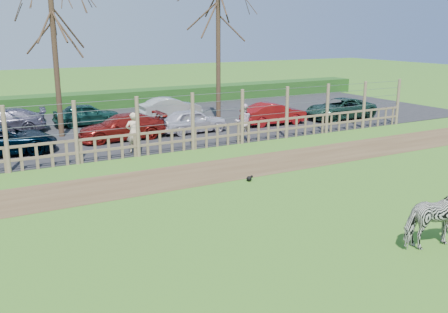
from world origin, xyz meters
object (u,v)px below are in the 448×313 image
visitor_a (134,133)px  car_9 (3,121)px  car_6 (340,109)px  tree_mid (54,35)px  car_2 (3,140)px  car_11 (171,108)px  car_4 (193,121)px  car_5 (274,114)px  visitor_b (243,122)px  crow (249,178)px  tree_right (218,27)px  car_10 (87,114)px  zebra (438,218)px  car_3 (122,127)px

visitor_a → car_9: 8.39m
car_6 → car_9: bearing=-105.6°
tree_mid → visitor_a: tree_mid is taller
car_2 → car_11: same height
tree_mid → car_4: (6.04, -2.25, -4.23)m
car_5 → car_6: (4.38, -0.41, 0.00)m
visitor_b → car_2: visitor_b is taller
crow → car_5: car_5 is taller
visitor_a → car_6: bearing=-162.4°
tree_right → car_10: 8.71m
car_4 → car_9: (-8.43, 4.46, 0.00)m
zebra → visitor_b: bearing=-6.5°
crow → car_2: car_2 is taller
zebra → car_3: zebra is taller
visitor_b → car_10: size_ratio=0.49×
zebra → car_6: bearing=-31.4°
tree_mid → car_9: bearing=137.4°
crow → car_9: car_9 is taller
car_10 → car_11: bearing=-88.5°
visitor_b → crow: bearing=73.0°
visitor_a → car_9: (-4.40, 7.14, -0.26)m
visitor_b → car_5: size_ratio=0.47×
car_5 → car_2: bearing=94.1°
visitor_b → crow: (-3.17, -5.68, -0.80)m
visitor_a → car_3: visitor_a is taller
visitor_a → car_10: bearing=-80.1°
zebra → car_4: zebra is taller
tree_mid → tree_right: bearing=3.2°
crow → car_9: bearing=117.0°
tree_mid → car_6: (15.27, -2.83, -4.23)m
visitor_b → car_5: visitor_b is taller
zebra → car_11: (1.50, 19.81, -0.10)m
tree_right → car_4: (-2.96, -2.75, -4.60)m
tree_mid → car_6: 16.09m
car_9 → car_10: 4.23m
crow → car_10: bearing=100.2°
visitor_a → car_9: bearing=-49.8°
tree_mid → car_2: 5.71m
visitor_b → car_9: size_ratio=0.42×
visitor_a → crow: (2.17, -5.76, -0.80)m
car_5 → car_4: bearing=91.6°
car_4 → visitor_b: bearing=-155.7°
car_3 → car_10: size_ratio=1.17×
zebra → car_9: (-7.67, 19.69, -0.10)m
car_3 → car_4: size_ratio=1.17×
car_9 → zebra: bearing=28.0°
tree_right → zebra: 18.91m
visitor_b → car_3: size_ratio=0.42×
crow → car_2: 10.80m
crow → car_4: bearing=77.6°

